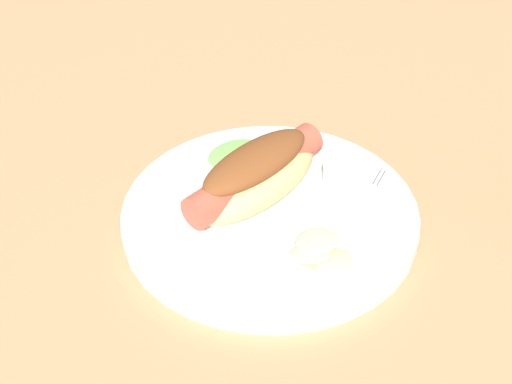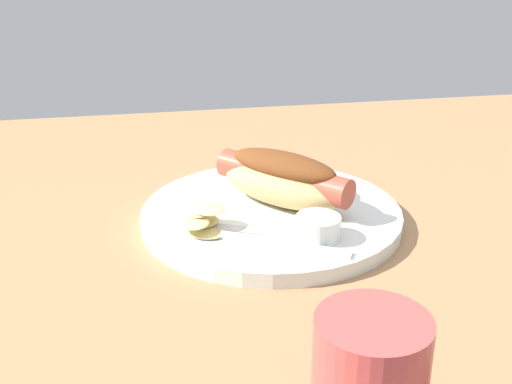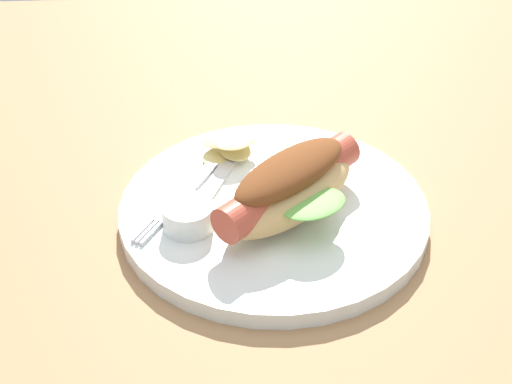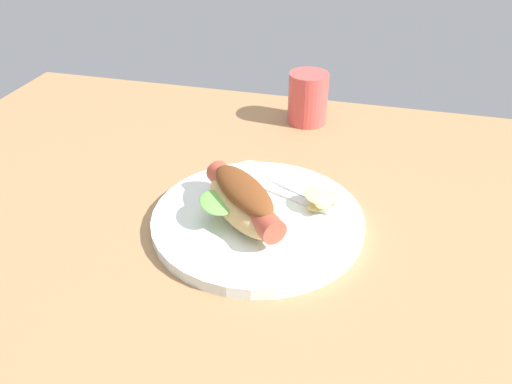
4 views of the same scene
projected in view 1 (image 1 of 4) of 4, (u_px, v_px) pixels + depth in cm
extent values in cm
cube|color=#9E754C|center=(261.00, 218.00, 73.07)|extent=(120.00, 90.00, 1.80)
cylinder|color=white|center=(270.00, 215.00, 70.82)|extent=(28.36, 28.36, 1.60)
ellipsoid|color=tan|center=(256.00, 182.00, 69.86)|extent=(15.20, 15.61, 4.57)
cylinder|color=#B24733|center=(256.00, 175.00, 69.35)|extent=(13.50, 14.10, 3.26)
ellipsoid|color=brown|center=(256.00, 163.00, 68.43)|extent=(12.45, 12.82, 2.62)
ellipsoid|color=#6BB74C|center=(237.00, 155.00, 71.73)|extent=(6.88, 7.42, 0.84)
cylinder|color=white|center=(346.00, 176.00, 72.40)|extent=(4.51, 4.51, 2.35)
cube|color=silver|center=(351.00, 228.00, 67.92)|extent=(12.35, 7.78, 0.40)
cube|color=silver|center=(384.00, 179.00, 73.63)|extent=(2.93, 1.85, 0.40)
cube|color=silver|center=(379.00, 178.00, 73.78)|extent=(2.93, 1.85, 0.40)
cube|color=silver|center=(375.00, 176.00, 73.93)|extent=(2.93, 1.85, 0.40)
cube|color=silver|center=(332.00, 222.00, 68.54)|extent=(14.14, 6.93, 0.36)
ellipsoid|color=#DCC87E|center=(334.00, 261.00, 64.45)|extent=(4.63, 4.25, 0.50)
ellipsoid|color=#DCC87E|center=(315.00, 260.00, 63.83)|extent=(4.88, 4.60, 1.06)
ellipsoid|color=#DCC87E|center=(334.00, 262.00, 62.82)|extent=(4.24, 4.43, 0.65)
ellipsoid|color=#DCC87E|center=(311.00, 254.00, 62.99)|extent=(2.53, 3.71, 0.62)
ellipsoid|color=#DCC87E|center=(317.00, 241.00, 63.58)|extent=(4.60, 4.91, 0.91)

